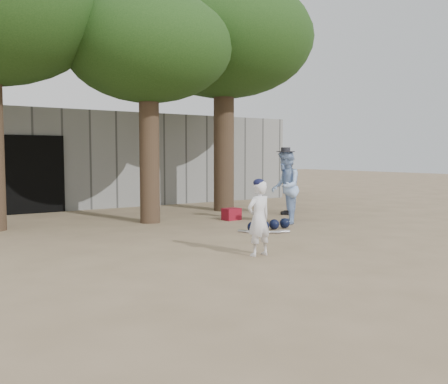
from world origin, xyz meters
TOP-DOWN VIEW (x-y plane):
  - ground at (0.00, 0.00)m, footprint 70.00×70.00m
  - boy_player at (0.31, -0.43)m, footprint 0.46×0.31m
  - spectator_blue at (3.18, 2.18)m, footprint 1.06×1.08m
  - spectator_dark at (4.51, 3.54)m, footprint 1.00×0.81m
  - red_bag at (2.53, 3.49)m, footprint 0.44×0.34m
  - back_building at (-0.00, 10.33)m, footprint 16.00×5.24m
  - helmet_row at (2.22, 1.61)m, footprint 1.19×0.29m
  - bat_pile at (1.83, 1.33)m, footprint 0.88×0.74m
  - tree_row at (0.74, 5.02)m, footprint 11.40×5.80m

SIDE VIEW (x-z plane):
  - ground at x=0.00m, z-range 0.00..0.00m
  - bat_pile at x=1.83m, z-range 0.00..0.06m
  - helmet_row at x=2.22m, z-range 0.00..0.23m
  - red_bag at x=2.53m, z-range 0.00..0.30m
  - boy_player at x=0.31m, z-range 0.00..1.23m
  - spectator_dark at x=4.51m, z-range 0.00..1.59m
  - spectator_blue at x=3.18m, z-range 0.00..1.76m
  - back_building at x=0.00m, z-range 0.00..3.00m
  - tree_row at x=0.74m, z-range 1.34..8.03m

